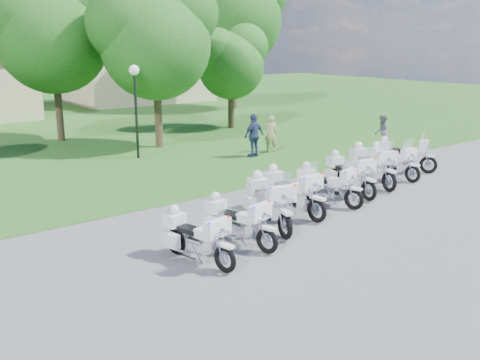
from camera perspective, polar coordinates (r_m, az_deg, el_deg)
ground at (r=15.79m, az=4.42°, el=-3.87°), size 100.00×100.00×0.00m
grass_lawn at (r=39.69m, az=-22.84°, el=6.30°), size 100.00×48.00×0.01m
motorcycle_0 at (r=12.46m, az=-4.80°, el=-5.95°), size 1.00×2.23×1.51m
motorcycle_1 at (r=13.43m, az=-0.35°, el=-4.32°), size 1.07×2.24×1.53m
motorcycle_2 at (r=14.74m, az=3.06°, el=-2.26°), size 1.31×2.50×1.73m
motorcycle_3 at (r=15.87m, az=5.44°, el=-1.13°), size 0.86×2.51×1.68m
motorcycle_4 at (r=16.94m, az=9.15°, el=-0.43°), size 1.15×2.26×1.55m
motorcycle_5 at (r=18.29m, az=11.52°, el=0.72°), size 1.06×2.45×1.65m
motorcycle_6 at (r=19.59m, az=13.78°, el=1.61°), size 1.26×2.52×1.73m
motorcycle_7 at (r=20.79m, az=15.82°, el=2.01°), size 0.76×2.30×1.55m
motorcycle_8 at (r=22.03m, az=16.95°, el=2.70°), size 1.41×2.24×1.62m
lamp_post at (r=23.41m, az=-11.14°, el=9.59°), size 0.44×0.44×4.01m
tree_1 at (r=28.67m, az=-19.54°, el=15.15°), size 6.39×5.46×8.53m
tree_2 at (r=25.76m, az=-9.18°, el=15.19°), size 6.02×5.14×8.03m
tree_3 at (r=31.30m, az=-1.07°, el=12.73°), size 4.47×3.81×5.96m
tree_4 at (r=40.51m, az=-0.74°, el=17.66°), size 8.05×6.87×10.73m
building_east at (r=46.25m, az=-10.72°, el=10.80°), size 11.44×7.28×4.10m
bystander_a at (r=24.67m, az=3.32°, el=4.95°), size 0.72×0.72×1.69m
bystander_b at (r=25.85m, az=14.88°, el=4.90°), size 1.03×0.99×1.67m
bystander_c at (r=23.57m, az=1.50°, el=4.76°), size 1.16×0.61×1.90m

